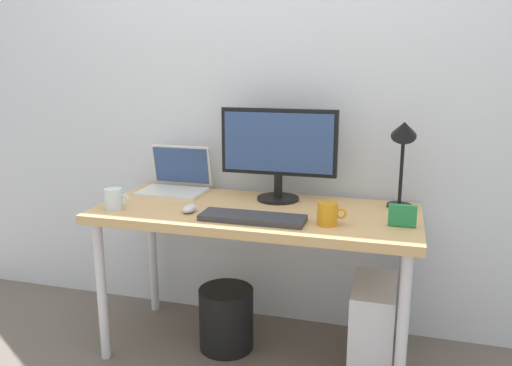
% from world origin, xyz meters
% --- Properties ---
extents(ground_plane, '(6.00, 6.00, 0.00)m').
position_xyz_m(ground_plane, '(0.00, 0.00, 0.00)').
color(ground_plane, '#665B51').
extents(back_wall, '(4.40, 0.04, 2.60)m').
position_xyz_m(back_wall, '(0.00, 0.37, 1.30)').
color(back_wall, silver).
rests_on(back_wall, ground_plane).
extents(desk, '(1.44, 0.62, 0.70)m').
position_xyz_m(desk, '(0.00, 0.00, 0.64)').
color(desk, tan).
rests_on(desk, ground_plane).
extents(monitor, '(0.55, 0.20, 0.44)m').
position_xyz_m(monitor, '(0.06, 0.18, 0.95)').
color(monitor, black).
rests_on(monitor, desk).
extents(laptop, '(0.32, 0.26, 0.23)m').
position_xyz_m(laptop, '(-0.48, 0.19, 0.76)').
color(laptop, silver).
rests_on(laptop, desk).
extents(desk_lamp, '(0.11, 0.16, 0.43)m').
position_xyz_m(desk_lamp, '(0.62, 0.18, 1.00)').
color(desk_lamp, black).
rests_on(desk_lamp, desk).
extents(keyboard, '(0.44, 0.14, 0.02)m').
position_xyz_m(keyboard, '(0.03, -0.17, 0.72)').
color(keyboard, '#333338').
rests_on(keyboard, desk).
extents(mouse, '(0.06, 0.09, 0.03)m').
position_xyz_m(mouse, '(-0.27, -0.13, 0.72)').
color(mouse, silver).
rests_on(mouse, desk).
extents(coffee_mug, '(0.12, 0.09, 0.09)m').
position_xyz_m(coffee_mug, '(0.34, -0.14, 0.75)').
color(coffee_mug, orange).
rests_on(coffee_mug, desk).
extents(glass_cup, '(0.12, 0.08, 0.09)m').
position_xyz_m(glass_cup, '(-0.61, -0.17, 0.75)').
color(glass_cup, silver).
rests_on(glass_cup, desk).
extents(photo_frame, '(0.11, 0.02, 0.09)m').
position_xyz_m(photo_frame, '(0.63, -0.09, 0.75)').
color(photo_frame, '#268C4C').
rests_on(photo_frame, desk).
extents(computer_tower, '(0.18, 0.36, 0.42)m').
position_xyz_m(computer_tower, '(0.54, -0.03, 0.21)').
color(computer_tower, silver).
rests_on(computer_tower, ground_plane).
extents(wastebasket, '(0.26, 0.26, 0.30)m').
position_xyz_m(wastebasket, '(-0.15, -0.01, 0.15)').
color(wastebasket, black).
rests_on(wastebasket, ground_plane).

